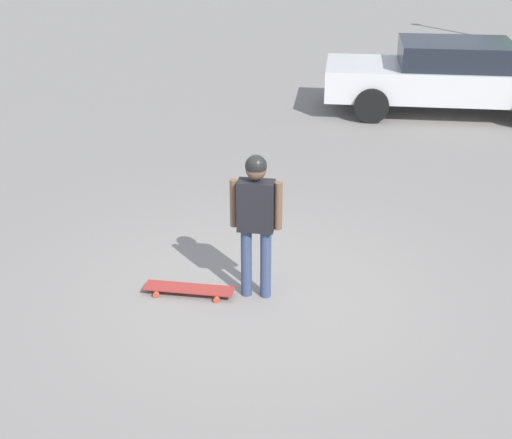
# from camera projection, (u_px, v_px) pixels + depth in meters

# --- Properties ---
(ground_plane) EXTENTS (220.00, 220.00, 0.00)m
(ground_plane) POSITION_uv_depth(u_px,v_px,m) (256.00, 295.00, 7.63)
(ground_plane) COLOR gray
(person) EXTENTS (0.35, 0.48, 1.58)m
(person) POSITION_uv_depth(u_px,v_px,m) (256.00, 211.00, 7.22)
(person) COLOR #38476B
(person) RESTS_ON ground_plane
(skateboard) EXTENTS (0.65, 0.96, 0.08)m
(skateboard) POSITION_uv_depth(u_px,v_px,m) (189.00, 289.00, 7.62)
(skateboard) COLOR #A5332D
(skateboard) RESTS_ON ground_plane
(car_parked_near) EXTENTS (3.91, 4.95, 1.38)m
(car_parked_near) POSITION_uv_depth(u_px,v_px,m) (449.00, 75.00, 13.82)
(car_parked_near) COLOR silver
(car_parked_near) RESTS_ON ground_plane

